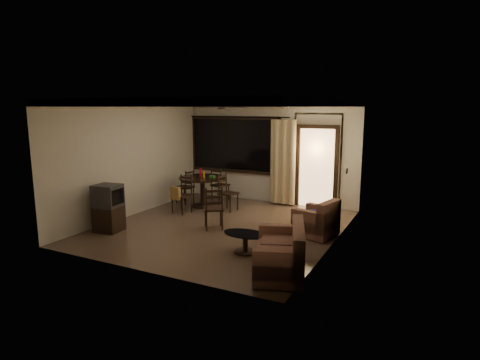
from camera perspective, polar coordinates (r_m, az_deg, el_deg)
The scene contains 12 objects.
ground at distance 9.09m, azimuth -2.51°, elevation -6.65°, with size 5.50×5.50×0.00m, color #7F6651.
room_shell at distance 10.08m, azimuth 5.32°, elevation 5.62°, with size 5.50×6.70×5.50m.
dining_table at distance 10.83m, azimuth -5.33°, elevation -0.48°, with size 1.28×1.28×1.02m.
dining_chair_west at distance 11.32m, azimuth -7.78°, elevation -1.84°, with size 0.47×0.47×0.95m.
dining_chair_east at distance 10.41m, azimuth -1.70°, elevation -2.83°, with size 0.47×0.47×0.95m.
dining_chair_south at distance 10.25m, azimuth -8.30°, elevation -3.00°, with size 0.47×0.52×0.95m.
dining_chair_north at distance 11.51m, azimuth -2.87°, elevation -1.55°, with size 0.47×0.47×0.95m.
tv_cabinet at distance 9.10m, azimuth -18.22°, elevation -3.79°, with size 0.59×0.54×1.02m.
sofa at distance 6.64m, azimuth 6.13°, elevation -10.43°, with size 1.20×1.61×0.77m.
armchair at distance 8.51m, azimuth 11.01°, elevation -5.83°, with size 0.90×0.90×0.76m.
coffee_table at distance 7.46m, azimuth 0.76°, elevation -8.47°, with size 0.85×0.51×0.37m.
side_chair at distance 8.87m, azimuth -3.76°, elevation -5.17°, with size 0.59×0.59×0.96m.
Camera 1 is at (4.24, -7.58, 2.66)m, focal length 30.00 mm.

